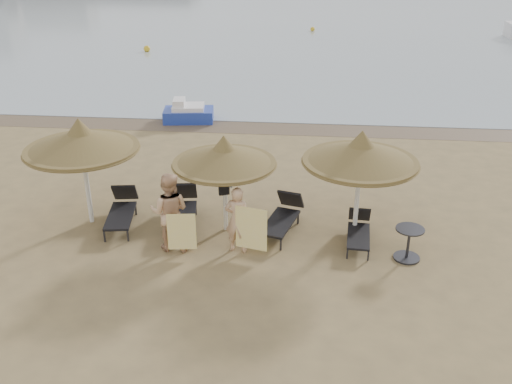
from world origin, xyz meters
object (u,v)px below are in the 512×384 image
lounger_near_left (183,209)px  person_right (237,215)px  side_table (408,245)px  person_left (169,206)px  palapa_right (361,153)px  lounger_far_left (122,209)px  pedal_boat (188,113)px  lounger_far_right (359,230)px  palapa_center (224,156)px  palapa_left (81,141)px  lounger_near_right (283,216)px

lounger_near_left → person_right: 2.12m
side_table → person_left: size_ratio=0.35×
palapa_right → lounger_far_left: palapa_right is taller
side_table → person_left: 5.70m
person_right → person_left: bearing=8.3°
pedal_boat → person_right: bearing=-78.8°
lounger_far_right → pedal_boat: pedal_boat is taller
lounger_far_right → palapa_right: bearing=108.4°
palapa_center → palapa_left: bearing=178.6°
palapa_left → side_table: palapa_left is taller
palapa_right → lounger_near_left: (-4.47, 0.23, -1.82)m
lounger_far_left → side_table: (7.24, -1.15, -0.00)m
palapa_center → lounger_near_left: 2.03m
side_table → person_left: person_left is taller
lounger_near_right → palapa_center: bearing=-158.4°
lounger_near_left → person_right: person_right is taller
palapa_center → person_left: bearing=-138.8°
palapa_center → lounger_far_left: palapa_center is taller
lounger_far_left → person_right: 3.47m
lounger_near_right → pedal_boat: pedal_boat is taller
lounger_far_right → person_right: person_right is taller
lounger_near_right → pedal_boat: 9.52m
palapa_left → side_table: 8.37m
palapa_left → lounger_near_right: 5.43m
side_table → person_right: (-4.03, -0.01, 0.60)m
palapa_left → lounger_near_left: bearing=3.7°
palapa_left → lounger_near_left: size_ratio=1.36×
lounger_far_right → pedal_boat: size_ratio=0.80×
palapa_right → lounger_near_right: palapa_right is taller
person_right → palapa_left: bearing=-7.8°
lounger_near_right → lounger_far_right: 1.96m
lounger_near_right → pedal_boat: size_ratio=0.97×
lounger_far_left → person_left: size_ratio=0.87×
palapa_center → lounger_near_right: size_ratio=1.29×
palapa_center → person_right: bearing=-66.6°
palapa_center → lounger_far_left: size_ratio=1.31×
palapa_left → lounger_far_right: palapa_left is taller
person_right → pedal_boat: size_ratio=0.94×
lounger_far_right → pedal_boat: (-6.13, 8.99, 0.01)m
side_table → lounger_far_right: bearing=147.0°
palapa_center → palapa_right: (3.29, 0.02, 0.18)m
palapa_center → lounger_far_right: size_ratio=1.56×
palapa_center → lounger_near_left: size_ratio=1.22×
lounger_near_left → lounger_near_right: size_ratio=1.06×
palapa_center → person_left: 1.82m
lounger_far_left → palapa_right: bearing=-9.6°
lounger_far_right → person_left: bearing=-166.1°
palapa_left → side_table: size_ratio=3.59×
palapa_left → pedal_boat: 8.86m
lounger_far_right → side_table: 1.30m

